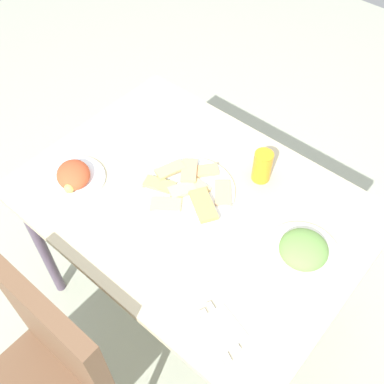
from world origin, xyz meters
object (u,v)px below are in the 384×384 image
(paper_napkin, at_px, (219,331))
(spoon, at_px, (215,335))
(fork, at_px, (223,326))
(soda_can, at_px, (262,166))
(dining_chair, at_px, (42,384))
(salad_plate_rice, at_px, (74,176))
(dining_table, at_px, (193,215))
(salad_plate_greens, at_px, (303,250))
(pide_platter, at_px, (189,190))

(paper_napkin, xyz_separation_m, spoon, (0.00, 0.02, 0.00))
(fork, relative_size, spoon, 0.97)
(soda_can, distance_m, fork, 0.58)
(dining_chair, bearing_deg, salad_plate_rice, -53.31)
(salad_plate_rice, distance_m, spoon, 0.74)
(dining_table, bearing_deg, spoon, 137.61)
(dining_chair, distance_m, salad_plate_greens, 0.90)
(spoon, bearing_deg, salad_plate_greens, -72.26)
(salad_plate_greens, bearing_deg, spoon, 83.60)
(dining_table, xyz_separation_m, dining_chair, (0.00, 0.71, -0.14))
(dining_table, bearing_deg, paper_napkin, 139.24)
(paper_napkin, bearing_deg, salad_plate_greens, -96.71)
(dining_chair, relative_size, salad_plate_greens, 3.97)
(dining_table, distance_m, salad_plate_greens, 0.41)
(pide_platter, height_order, salad_plate_rice, salad_plate_rice)
(dining_chair, height_order, paper_napkin, dining_chair)
(dining_table, height_order, soda_can, soda_can)
(soda_can, bearing_deg, salad_plate_rice, 41.66)
(dining_chair, relative_size, soda_can, 7.65)
(spoon, bearing_deg, soda_can, -42.60)
(spoon, bearing_deg, paper_napkin, -65.87)
(fork, height_order, spoon, same)
(dining_table, height_order, dining_chair, dining_chair)
(dining_table, distance_m, dining_chair, 0.73)
(paper_napkin, bearing_deg, salad_plate_rice, -7.79)
(salad_plate_rice, distance_m, soda_can, 0.66)
(paper_napkin, relative_size, fork, 0.74)
(salad_plate_greens, xyz_separation_m, spoon, (0.04, 0.38, -0.02))
(salad_plate_rice, xyz_separation_m, spoon, (-0.73, 0.12, -0.02))
(paper_napkin, distance_m, fork, 0.02)
(salad_plate_greens, height_order, spoon, salad_plate_greens)
(salad_plate_rice, relative_size, spoon, 1.31)
(pide_platter, height_order, paper_napkin, pide_platter)
(soda_can, bearing_deg, paper_napkin, 113.96)
(salad_plate_rice, xyz_separation_m, soda_can, (-0.49, -0.44, 0.04))
(dining_chair, distance_m, paper_napkin, 0.58)
(dining_chair, bearing_deg, spoon, -132.36)
(salad_plate_greens, height_order, soda_can, soda_can)
(dining_chair, relative_size, paper_napkin, 7.82)
(pide_platter, height_order, salad_plate_greens, salad_plate_greens)
(dining_table, height_order, paper_napkin, paper_napkin)
(dining_chair, relative_size, pide_platter, 2.94)
(dining_chair, height_order, pide_platter, dining_chair)
(salad_plate_rice, distance_m, paper_napkin, 0.74)
(paper_napkin, bearing_deg, fork, -90.00)
(salad_plate_rice, bearing_deg, soda_can, -138.34)
(dining_chair, height_order, spoon, dining_chair)
(spoon, bearing_deg, salad_plate_rice, 14.97)
(dining_table, relative_size, pide_platter, 3.66)
(dining_table, relative_size, spoon, 7.02)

